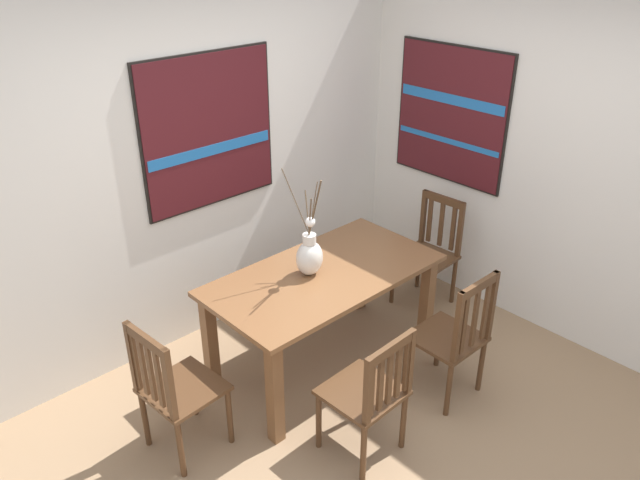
% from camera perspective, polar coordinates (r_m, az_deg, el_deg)
% --- Properties ---
extents(ground_plane, '(6.40, 6.40, 0.03)m').
position_cam_1_polar(ground_plane, '(4.09, 6.24, -17.97)').
color(ground_plane, '#8E7051').
extents(wall_back, '(6.40, 0.12, 2.70)m').
position_cam_1_polar(wall_back, '(4.56, -10.79, 7.27)').
color(wall_back, silver).
rests_on(wall_back, ground_plane).
extents(wall_side, '(0.12, 6.40, 2.70)m').
position_cam_1_polar(wall_side, '(4.74, 22.22, 6.48)').
color(wall_side, silver).
rests_on(wall_side, ground_plane).
extents(dining_table, '(1.61, 0.84, 0.76)m').
position_cam_1_polar(dining_table, '(4.25, 0.36, -4.46)').
color(dining_table, brown).
rests_on(dining_table, ground_plane).
extents(centerpiece_vase, '(0.24, 0.28, 0.77)m').
position_cam_1_polar(centerpiece_vase, '(4.10, -0.97, -1.39)').
color(centerpiece_vase, silver).
rests_on(centerpiece_vase, dining_table).
extents(chair_0, '(0.42, 0.42, 0.95)m').
position_cam_1_polar(chair_0, '(4.17, 12.23, -8.59)').
color(chair_0, '#4C301C').
rests_on(chair_0, ground_plane).
extents(chair_1, '(0.43, 0.43, 0.88)m').
position_cam_1_polar(chair_1, '(3.68, 4.64, -13.77)').
color(chair_1, '#4C301C').
rests_on(chair_1, ground_plane).
extents(chair_2, '(0.44, 0.44, 0.91)m').
position_cam_1_polar(chair_2, '(5.15, 10.04, -1.02)').
color(chair_2, '#4C301C').
rests_on(chair_2, ground_plane).
extents(chair_3, '(0.45, 0.45, 0.92)m').
position_cam_1_polar(chair_3, '(3.78, -13.30, -13.06)').
color(chair_3, '#4C301C').
rests_on(chair_3, ground_plane).
extents(painting_on_back_wall, '(1.07, 0.05, 1.09)m').
position_cam_1_polar(painting_on_back_wall, '(4.45, -10.19, 9.81)').
color(painting_on_back_wall, black).
extents(painting_on_side_wall, '(0.05, 1.03, 1.08)m').
position_cam_1_polar(painting_on_side_wall, '(5.12, 11.95, 11.19)').
color(painting_on_side_wall, black).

